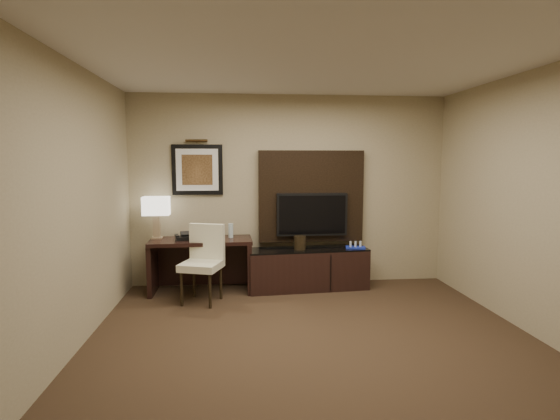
{
  "coord_description": "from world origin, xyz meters",
  "views": [
    {
      "loc": [
        -0.72,
        -3.71,
        1.78
      ],
      "look_at": [
        -0.2,
        1.8,
        1.15
      ],
      "focal_mm": 28.0,
      "sensor_mm": 36.0,
      "label": 1
    }
  ],
  "objects": [
    {
      "name": "ceiling",
      "position": [
        0.0,
        0.0,
        2.7
      ],
      "size": [
        4.5,
        5.0,
        0.01
      ],
      "primitive_type": "cube",
      "color": "silver",
      "rests_on": "wall_back"
    },
    {
      "name": "wall_back",
      "position": [
        0.0,
        2.5,
        1.35
      ],
      "size": [
        4.5,
        0.01,
        2.7
      ],
      "primitive_type": "cube",
      "color": "#9B8E69",
      "rests_on": "floor"
    },
    {
      "name": "desk_phone",
      "position": [
        -1.48,
        2.1,
        0.77
      ],
      "size": [
        0.22,
        0.2,
        0.09
      ],
      "primitive_type": null,
      "rotation": [
        0.0,
        0.0,
        0.25
      ],
      "color": "black",
      "rests_on": "desk"
    },
    {
      "name": "wall_left",
      "position": [
        -2.25,
        0.0,
        1.35
      ],
      "size": [
        0.01,
        5.0,
        2.7
      ],
      "primitive_type": "cube",
      "color": "#9B8E69",
      "rests_on": "floor"
    },
    {
      "name": "floor",
      "position": [
        0.0,
        0.0,
        -0.01
      ],
      "size": [
        4.5,
        5.0,
        0.01
      ],
      "primitive_type": "cube",
      "color": "#322216",
      "rests_on": "ground"
    },
    {
      "name": "picture_light",
      "position": [
        -1.3,
        2.44,
        2.05
      ],
      "size": [
        0.04,
        0.04,
        0.3
      ],
      "primitive_type": "cylinder",
      "color": "#3C2813",
      "rests_on": "wall_back"
    },
    {
      "name": "desk_chair",
      "position": [
        -1.2,
        1.69,
        0.48
      ],
      "size": [
        0.6,
        0.65,
        0.97
      ],
      "primitive_type": null,
      "rotation": [
        0.0,
        0.0,
        -0.31
      ],
      "color": "#ECEAC5",
      "rests_on": "floor"
    },
    {
      "name": "credenza",
      "position": [
        0.22,
        2.15,
        0.28
      ],
      "size": [
        1.68,
        0.59,
        0.57
      ],
      "primitive_type": "cube",
      "rotation": [
        0.0,
        0.0,
        0.08
      ],
      "color": "black",
      "rests_on": "floor"
    },
    {
      "name": "wall_front",
      "position": [
        0.0,
        -2.5,
        1.35
      ],
      "size": [
        4.5,
        0.01,
        2.7
      ],
      "primitive_type": "cube",
      "color": "#9B8E69",
      "rests_on": "floor"
    },
    {
      "name": "tv_wall_panel",
      "position": [
        0.3,
        2.44,
        1.27
      ],
      "size": [
        1.5,
        0.12,
        1.3
      ],
      "primitive_type": "cube",
      "color": "black",
      "rests_on": "wall_back"
    },
    {
      "name": "artwork",
      "position": [
        -1.3,
        2.48,
        1.65
      ],
      "size": [
        0.7,
        0.04,
        0.7
      ],
      "primitive_type": "cube",
      "color": "black",
      "rests_on": "wall_back"
    },
    {
      "name": "ice_bucket",
      "position": [
        0.1,
        2.11,
        0.66
      ],
      "size": [
        0.18,
        0.18,
        0.19
      ],
      "primitive_type": "cylinder",
      "rotation": [
        0.0,
        0.0,
        0.08
      ],
      "color": "black",
      "rests_on": "credenza"
    },
    {
      "name": "tv",
      "position": [
        0.3,
        2.34,
        1.02
      ],
      "size": [
        1.0,
        0.08,
        0.6
      ],
      "primitive_type": "cube",
      "color": "black",
      "rests_on": "tv_wall_panel"
    },
    {
      "name": "table_lamp",
      "position": [
        -1.84,
        2.26,
        1.03
      ],
      "size": [
        0.41,
        0.29,
        0.6
      ],
      "primitive_type": null,
      "rotation": [
        0.0,
        0.0,
        0.23
      ],
      "color": "#99815F",
      "rests_on": "desk"
    },
    {
      "name": "book",
      "position": [
        -1.14,
        2.13,
        0.84
      ],
      "size": [
        0.16,
        0.07,
        0.22
      ],
      "primitive_type": "imported",
      "rotation": [
        0.0,
        0.0,
        0.29
      ],
      "color": "#C7B09C",
      "rests_on": "desk"
    },
    {
      "name": "desk",
      "position": [
        -1.24,
        2.15,
        0.36
      ],
      "size": [
        1.38,
        0.63,
        0.73
      ],
      "primitive_type": "cube",
      "rotation": [
        0.0,
        0.0,
        0.04
      ],
      "color": "black",
      "rests_on": "floor"
    },
    {
      "name": "blue_folder",
      "position": [
        -1.17,
        2.1,
        0.74
      ],
      "size": [
        0.23,
        0.3,
        0.02
      ],
      "primitive_type": "cube",
      "rotation": [
        0.0,
        0.0,
        0.04
      ],
      "color": "#1C45B7",
      "rests_on": "desk"
    },
    {
      "name": "minibar_tray",
      "position": [
        0.88,
        2.12,
        0.62
      ],
      "size": [
        0.29,
        0.21,
        0.1
      ],
      "primitive_type": null,
      "rotation": [
        0.0,
        0.0,
        -0.21
      ],
      "color": "#182AA0",
      "rests_on": "credenza"
    },
    {
      "name": "water_bottle",
      "position": [
        -0.84,
        2.23,
        0.82
      ],
      "size": [
        0.07,
        0.07,
        0.2
      ],
      "primitive_type": "cylinder",
      "rotation": [
        0.0,
        0.0,
        -0.06
      ],
      "color": "silver",
      "rests_on": "desk"
    }
  ]
}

